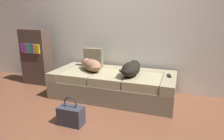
# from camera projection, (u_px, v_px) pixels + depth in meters

# --- Properties ---
(ground_plane) EXTENTS (10.00, 10.00, 0.00)m
(ground_plane) POSITION_uv_depth(u_px,v_px,m) (87.00, 126.00, 2.49)
(ground_plane) COLOR brown
(back_wall) EXTENTS (6.40, 0.10, 2.80)m
(back_wall) POSITION_uv_depth(u_px,v_px,m) (124.00, 13.00, 3.57)
(back_wall) COLOR silver
(back_wall) RESTS_ON ground
(couch) EXTENTS (2.03, 0.90, 0.44)m
(couch) POSITION_uv_depth(u_px,v_px,m) (113.00, 85.00, 3.35)
(couch) COLOR #80735D
(couch) RESTS_ON ground
(dog_tan) EXTENTS (0.54, 0.46, 0.20)m
(dog_tan) POSITION_uv_depth(u_px,v_px,m) (91.00, 65.00, 3.36)
(dog_tan) COLOR #8D6347
(dog_tan) RESTS_ON couch
(dog_dark) EXTENTS (0.30, 0.65, 0.22)m
(dog_dark) POSITION_uv_depth(u_px,v_px,m) (132.00, 68.00, 3.09)
(dog_dark) COLOR black
(dog_dark) RESTS_ON couch
(tv_remote) EXTENTS (0.08, 0.16, 0.02)m
(tv_remote) POSITION_uv_depth(u_px,v_px,m) (169.00, 76.00, 3.06)
(tv_remote) COLOR black
(tv_remote) RESTS_ON couch
(throw_pillow) EXTENTS (0.35, 0.14, 0.34)m
(throw_pillow) POSITION_uv_depth(u_px,v_px,m) (93.00, 57.00, 3.63)
(throw_pillow) COLOR #6F664D
(throw_pillow) RESTS_ON couch
(handbag) EXTENTS (0.32, 0.18, 0.38)m
(handbag) POSITION_uv_depth(u_px,v_px,m) (71.00, 115.00, 2.50)
(handbag) COLOR #2F303A
(handbag) RESTS_ON ground
(bookshelf) EXTENTS (0.56, 0.30, 1.10)m
(bookshelf) POSITION_uv_depth(u_px,v_px,m) (36.00, 57.00, 3.97)
(bookshelf) COLOR #47372D
(bookshelf) RESTS_ON ground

